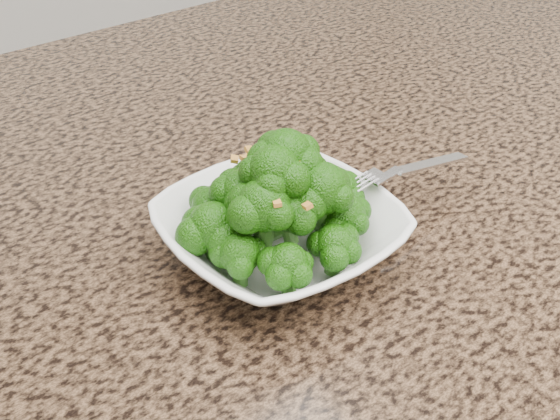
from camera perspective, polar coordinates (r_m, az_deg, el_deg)
granite_counter at (r=0.72m, az=-0.91°, el=0.63°), size 1.64×1.04×0.03m
bowl at (r=0.61m, az=0.00°, el=-1.96°), size 0.20×0.20×0.05m
broccoli_pile at (r=0.58m, az=0.00°, el=3.07°), size 0.18×0.18×0.08m
garlic_topping at (r=0.55m, az=0.00°, el=6.71°), size 0.11×0.11×0.01m
fork at (r=0.65m, az=9.27°, el=3.05°), size 0.17×0.03×0.01m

